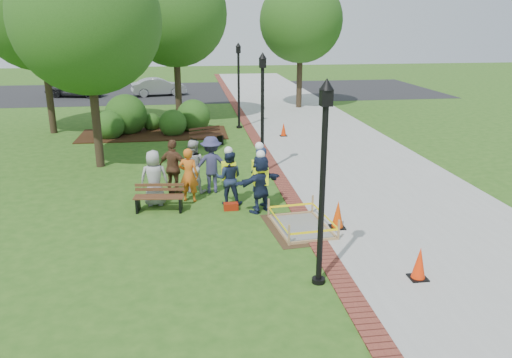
{
  "coord_description": "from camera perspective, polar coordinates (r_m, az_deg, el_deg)",
  "views": [
    {
      "loc": [
        -1.33,
        -12.09,
        5.28
      ],
      "look_at": [
        0.5,
        1.2,
        1.0
      ],
      "focal_mm": 35.0,
      "sensor_mm": 36.0,
      "label": 1
    }
  ],
  "objects": [
    {
      "name": "toolbox",
      "position": [
        14.56,
        -2.89,
        -3.15
      ],
      "size": [
        0.42,
        0.24,
        0.21
      ],
      "primitive_type": "cube",
      "rotation": [
        0.0,
        0.0,
        0.02
      ],
      "color": "maroon",
      "rests_on": "ground"
    },
    {
      "name": "hivis_worker_b",
      "position": [
        14.45,
        0.38,
        0.37
      ],
      "size": [
        0.68,
        0.68,
        1.98
      ],
      "color": "#1A1C44",
      "rests_on": "ground"
    },
    {
      "name": "casual_person_d",
      "position": [
        15.73,
        -9.4,
        1.25
      ],
      "size": [
        0.68,
        0.6,
        1.78
      ],
      "color": "brown",
      "rests_on": "ground"
    },
    {
      "name": "parking_lot",
      "position": [
        39.47,
        -5.93,
        9.91
      ],
      "size": [
        36.0,
        12.0,
        0.01
      ],
      "primitive_type": "cube",
      "color": "black",
      "rests_on": "ground"
    },
    {
      "name": "tree_right",
      "position": [
        31.7,
        5.15,
        17.57
      ],
      "size": [
        5.03,
        5.03,
        7.78
      ],
      "color": "#3D2D1E",
      "rests_on": "ground"
    },
    {
      "name": "casual_person_a",
      "position": [
        15.0,
        -11.56,
        0.1
      ],
      "size": [
        0.54,
        0.35,
        1.67
      ],
      "color": "#9E9E9E",
      "rests_on": "ground"
    },
    {
      "name": "casual_person_c",
      "position": [
        15.96,
        -7.24,
        1.45
      ],
      "size": [
        0.62,
        0.49,
        1.71
      ],
      "color": "silver",
      "rests_on": "ground"
    },
    {
      "name": "lamp_near",
      "position": [
        9.85,
        7.68,
        1.04
      ],
      "size": [
        0.28,
        0.28,
        4.26
      ],
      "color": "black",
      "rests_on": "ground"
    },
    {
      "name": "hivis_worker_c",
      "position": [
        14.77,
        -3.12,
        0.37
      ],
      "size": [
        0.57,
        0.42,
        1.78
      ],
      "color": "#17183C",
      "rests_on": "ground"
    },
    {
      "name": "brick_edging",
      "position": [
        22.92,
        0.09,
        4.4
      ],
      "size": [
        0.5,
        60.0,
        0.03
      ],
      "primitive_type": "cube",
      "color": "maroon",
      "rests_on": "ground"
    },
    {
      "name": "bench_near",
      "position": [
        14.68,
        -10.99,
        -2.7
      ],
      "size": [
        1.46,
        0.63,
        0.77
      ],
      "color": "brown",
      "rests_on": "ground"
    },
    {
      "name": "lamp_far",
      "position": [
        25.38,
        -2.0,
        11.34
      ],
      "size": [
        0.28,
        0.28,
        4.26
      ],
      "color": "black",
      "rests_on": "ground"
    },
    {
      "name": "cone_far",
      "position": [
        23.82,
        3.17,
        5.64
      ],
      "size": [
        0.33,
        0.33,
        0.66
      ],
      "color": "black",
      "rests_on": "ground"
    },
    {
      "name": "tree_far",
      "position": [
        26.03,
        -23.62,
        17.56
      ],
      "size": [
        5.81,
        5.81,
        8.77
      ],
      "color": "#3D2D1E",
      "rests_on": "ground"
    },
    {
      "name": "sidewalk",
      "position": [
        23.58,
        7.96,
        4.6
      ],
      "size": [
        6.0,
        60.0,
        0.02
      ],
      "primitive_type": "cube",
      "color": "#9E9E99",
      "rests_on": "ground"
    },
    {
      "name": "shrub_b",
      "position": [
        25.47,
        -14.49,
        5.16
      ],
      "size": [
        2.04,
        2.04,
        2.04
      ],
      "primitive_type": "sphere",
      "color": "#224C15",
      "rests_on": "ground"
    },
    {
      "name": "wet_concrete_pad",
      "position": [
        13.29,
        5.23,
        -4.69
      ],
      "size": [
        1.93,
        2.46,
        0.55
      ],
      "color": "#47331E",
      "rests_on": "ground"
    },
    {
      "name": "tree_back",
      "position": [
        27.45,
        -9.29,
        18.15
      ],
      "size": [
        5.44,
        5.44,
        8.34
      ],
      "color": "#3D2D1E",
      "rests_on": "ground"
    },
    {
      "name": "cone_front",
      "position": [
        11.24,
        18.15,
        -9.22
      ],
      "size": [
        0.38,
        0.38,
        0.74
      ],
      "color": "black",
      "rests_on": "ground"
    },
    {
      "name": "parked_car_b",
      "position": [
        37.79,
        -11.0,
        9.33
      ],
      "size": [
        2.73,
        4.59,
        1.4
      ],
      "primitive_type": "imported",
      "rotation": [
        0.0,
        0.0,
        1.78
      ],
      "color": "#959599",
      "rests_on": "ground"
    },
    {
      "name": "parked_car_a",
      "position": [
        38.76,
        -19.88,
        8.82
      ],
      "size": [
        3.0,
        4.92,
        1.49
      ],
      "primitive_type": "imported",
      "rotation": [
        0.0,
        0.0,
        1.34
      ],
      "color": "#252527",
      "rests_on": "ground"
    },
    {
      "name": "mulch_bed",
      "position": [
        24.71,
        -11.58,
        5.04
      ],
      "size": [
        7.0,
        3.0,
        0.05
      ],
      "primitive_type": "cube",
      "color": "#381E0F",
      "rests_on": "ground"
    },
    {
      "name": "casual_person_b",
      "position": [
        15.15,
        -7.7,
        0.45
      ],
      "size": [
        0.61,
        0.48,
        1.66
      ],
      "color": "#D36018",
      "rests_on": "ground"
    },
    {
      "name": "shrub_a",
      "position": [
        24.49,
        -16.33,
        4.52
      ],
      "size": [
        1.41,
        1.41,
        1.41
      ],
      "primitive_type": "sphere",
      "color": "#224C15",
      "rests_on": "ground"
    },
    {
      "name": "tree_left",
      "position": [
        19.08,
        -18.82,
        16.81
      ],
      "size": [
        5.19,
        5.19,
        7.89
      ],
      "color": "#3D2D1E",
      "rests_on": "ground"
    },
    {
      "name": "shrub_c",
      "position": [
        24.5,
        -9.42,
        5.0
      ],
      "size": [
        1.32,
        1.32,
        1.32
      ],
      "primitive_type": "sphere",
      "color": "#224C15",
      "rests_on": "ground"
    },
    {
      "name": "shrub_d",
      "position": [
        25.36,
        -7.11,
        5.53
      ],
      "size": [
        1.68,
        1.68,
        1.68
      ],
      "primitive_type": "sphere",
      "color": "#224C15",
      "rests_on": "ground"
    },
    {
      "name": "hivis_worker_a",
      "position": [
        14.16,
        0.53,
        -0.28
      ],
      "size": [
        0.64,
        0.56,
        1.83
      ],
      "color": "#192041",
      "rests_on": "ground"
    },
    {
      "name": "bench_far",
      "position": [
        22.07,
        -5.61,
        4.45
      ],
      "size": [
        1.56,
        1.05,
        0.81
      ],
      "color": "#5B2F1F",
      "rests_on": "ground"
    },
    {
      "name": "cone_back",
      "position": [
        13.36,
        9.33,
        -4.1
      ],
      "size": [
        0.39,
        0.39,
        0.78
      ],
      "color": "black",
      "rests_on": "ground"
    },
    {
      "name": "ground",
      "position": [
        13.26,
        -1.44,
        -5.78
      ],
      "size": [
        100.0,
        100.0,
        0.0
      ],
      "primitive_type": "plane",
      "color": "#285116",
      "rests_on": "ground"
    },
    {
      "name": "shrub_e",
      "position": [
        25.88,
        -11.77,
        5.54
      ],
      "size": [
        0.91,
        0.91,
        0.91
      ],
      "primitive_type": "sphere",
      "color": "#224C15",
      "rests_on": "ground"
    },
    {
      "name": "casual_person_e",
      "position": [
        15.87,
        -5.11,
        1.63
      ],
      "size": [
        0.58,
        0.38,
        1.82
      ],
      "color": "#34335A",
      "rests_on": "ground"
    },
    {
      "name": "lamp_mid",
      "position": [
        17.51,
        0.74,
        8.49
      ],
      "size": [
        0.28,
        0.28,
        4.26
      ],
      "color": "black",
      "rests_on": "ground"
    }
  ]
}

